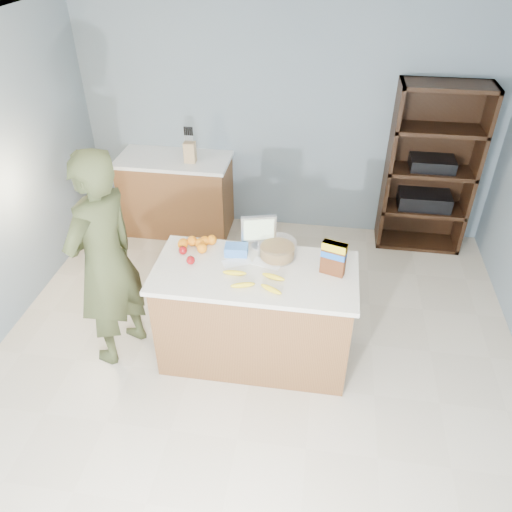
# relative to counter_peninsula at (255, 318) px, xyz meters

# --- Properties ---
(floor) EXTENTS (4.50, 5.00, 0.02)m
(floor) POSITION_rel_counter_peninsula_xyz_m (0.00, -0.30, -0.42)
(floor) COLOR beige
(floor) RESTS_ON ground
(walls) EXTENTS (4.52, 5.02, 2.51)m
(walls) POSITION_rel_counter_peninsula_xyz_m (0.00, -0.30, 1.24)
(walls) COLOR gray
(walls) RESTS_ON ground
(counter_peninsula) EXTENTS (1.56, 0.76, 0.90)m
(counter_peninsula) POSITION_rel_counter_peninsula_xyz_m (0.00, 0.00, 0.00)
(counter_peninsula) COLOR brown
(counter_peninsula) RESTS_ON ground
(back_cabinet) EXTENTS (1.24, 0.62, 0.90)m
(back_cabinet) POSITION_rel_counter_peninsula_xyz_m (-1.20, 1.90, 0.04)
(back_cabinet) COLOR brown
(back_cabinet) RESTS_ON ground
(shelving_unit) EXTENTS (0.90, 0.40, 1.80)m
(shelving_unit) POSITION_rel_counter_peninsula_xyz_m (1.55, 2.05, 0.45)
(shelving_unit) COLOR black
(shelving_unit) RESTS_ON ground
(person) EXTENTS (0.65, 0.79, 1.85)m
(person) POSITION_rel_counter_peninsula_xyz_m (-1.15, -0.10, 0.51)
(person) COLOR #393F22
(person) RESTS_ON ground
(knife_block) EXTENTS (0.12, 0.10, 0.31)m
(knife_block) POSITION_rel_counter_peninsula_xyz_m (-0.99, 1.83, 0.60)
(knife_block) COLOR tan
(knife_block) RESTS_ON back_cabinet
(envelopes) EXTENTS (0.48, 0.20, 0.00)m
(envelopes) POSITION_rel_counter_peninsula_xyz_m (-0.04, 0.09, 0.49)
(envelopes) COLOR white
(envelopes) RESTS_ON counter_peninsula
(bananas) EXTENTS (0.48, 0.25, 0.04)m
(bananas) POSITION_rel_counter_peninsula_xyz_m (0.03, -0.15, 0.50)
(bananas) COLOR yellow
(bananas) RESTS_ON counter_peninsula
(apples) EXTENTS (0.16, 0.19, 0.07)m
(apples) POSITION_rel_counter_peninsula_xyz_m (-0.55, 0.07, 0.52)
(apples) COLOR maroon
(apples) RESTS_ON counter_peninsula
(oranges) EXTENTS (0.30, 0.21, 0.08)m
(oranges) POSITION_rel_counter_peninsula_xyz_m (-0.51, 0.24, 0.53)
(oranges) COLOR orange
(oranges) RESTS_ON counter_peninsula
(blue_carton) EXTENTS (0.19, 0.13, 0.08)m
(blue_carton) POSITION_rel_counter_peninsula_xyz_m (-0.18, 0.19, 0.52)
(blue_carton) COLOR blue
(blue_carton) RESTS_ON counter_peninsula
(salad_bowl) EXTENTS (0.30, 0.30, 0.13)m
(salad_bowl) POSITION_rel_counter_peninsula_xyz_m (0.14, 0.22, 0.54)
(salad_bowl) COLOR #267219
(salad_bowl) RESTS_ON counter_peninsula
(tv) EXTENTS (0.28, 0.12, 0.28)m
(tv) POSITION_rel_counter_peninsula_xyz_m (-0.02, 0.33, 0.64)
(tv) COLOR silver
(tv) RESTS_ON counter_peninsula
(cereal_box) EXTENTS (0.19, 0.12, 0.27)m
(cereal_box) POSITION_rel_counter_peninsula_xyz_m (0.58, 0.05, 0.64)
(cereal_box) COLOR #592B14
(cereal_box) RESTS_ON counter_peninsula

